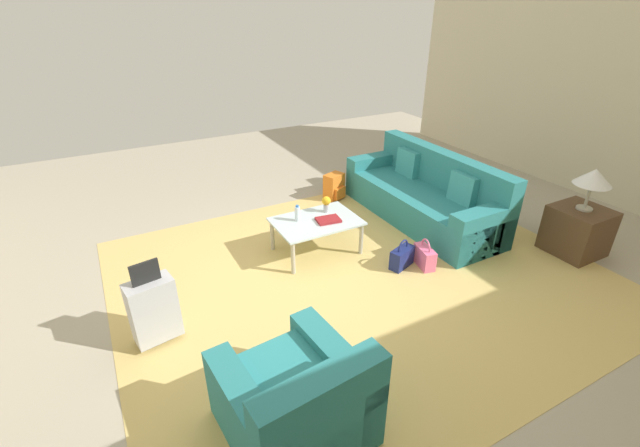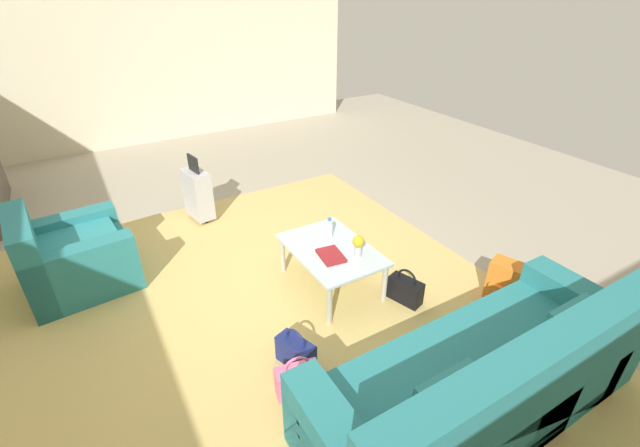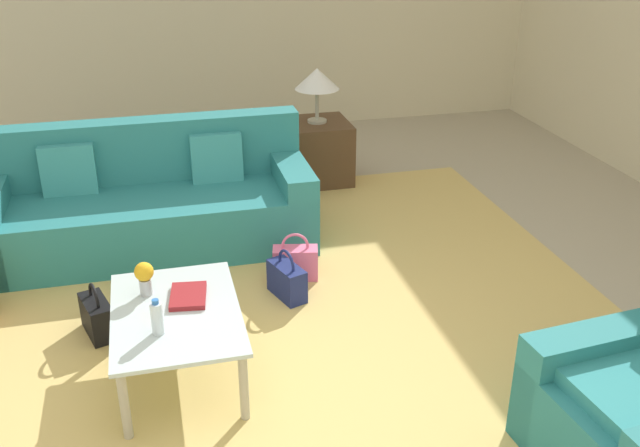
{
  "view_description": "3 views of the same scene",
  "coord_description": "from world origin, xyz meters",
  "views": [
    {
      "loc": [
        1.72,
        3.53,
        2.79
      ],
      "look_at": [
        0.01,
        0.36,
        0.9
      ],
      "focal_mm": 24.0,
      "sensor_mm": 36.0,
      "label": 1
    },
    {
      "loc": [
        -3.28,
        1.33,
        2.65
      ],
      "look_at": [
        -0.43,
        -0.35,
        0.77
      ],
      "focal_mm": 24.0,
      "sensor_mm": 36.0,
      "label": 2
    },
    {
      "loc": [
        3.05,
        -0.55,
        2.54
      ],
      "look_at": [
        -0.8,
        0.42,
        0.68
      ],
      "focal_mm": 40.0,
      "sensor_mm": 36.0,
      "label": 3
    }
  ],
  "objects": [
    {
      "name": "coffee_table",
      "position": [
        -0.4,
        -0.5,
        0.38
      ],
      "size": [
        1.01,
        0.7,
        0.44
      ],
      "color": "silver",
      "rests_on": "ground"
    },
    {
      "name": "couch",
      "position": [
        -2.2,
        -0.6,
        0.31
      ],
      "size": [
        0.92,
        2.47,
        0.94
      ],
      "color": "teal",
      "rests_on": "ground"
    },
    {
      "name": "flower_vase",
      "position": [
        -0.62,
        -0.65,
        0.56
      ],
      "size": [
        0.11,
        0.11,
        0.21
      ],
      "color": "#B2B7BC",
      "rests_on": "coffee_table"
    },
    {
      "name": "backpack_orange",
      "position": [
        -1.4,
        -1.79,
        0.19
      ],
      "size": [
        0.35,
        0.32,
        0.4
      ],
      "color": "orange",
      "rests_on": "ground"
    },
    {
      "name": "area_rug",
      "position": [
        -0.6,
        0.2,
        0.0
      ],
      "size": [
        5.2,
        4.4,
        0.01
      ],
      "primitive_type": "cube",
      "color": "tan",
      "rests_on": "ground"
    },
    {
      "name": "handbag_pink",
      "position": [
        -1.36,
        0.38,
        0.13
      ],
      "size": [
        0.21,
        0.34,
        0.36
      ],
      "color": "pink",
      "rests_on": "ground"
    },
    {
      "name": "water_bottle",
      "position": [
        -0.2,
        -0.6,
        0.53
      ],
      "size": [
        0.06,
        0.06,
        0.2
      ],
      "color": "silver",
      "rests_on": "coffee_table"
    },
    {
      "name": "handbag_black",
      "position": [
        -0.96,
        -0.97,
        0.13
      ],
      "size": [
        0.35,
        0.23,
        0.36
      ],
      "color": "black",
      "rests_on": "ground"
    },
    {
      "name": "ground_plane",
      "position": [
        0.0,
        0.0,
        0.0
      ],
      "size": [
        12.0,
        12.0,
        0.0
      ],
      "primitive_type": "plane",
      "color": "#A89E89"
    },
    {
      "name": "suitcase_silver",
      "position": [
        1.6,
        0.2,
        0.36
      ],
      "size": [
        0.43,
        0.28,
        0.85
      ],
      "color": "#B7B7BC",
      "rests_on": "ground"
    },
    {
      "name": "handbag_navy",
      "position": [
        -1.12,
        0.27,
        0.13
      ],
      "size": [
        0.35,
        0.24,
        0.36
      ],
      "color": "navy",
      "rests_on": "ground"
    },
    {
      "name": "armchair",
      "position": [
        0.89,
        1.67,
        0.29
      ],
      "size": [
        1.0,
        1.02,
        0.84
      ],
      "color": "teal",
      "rests_on": "ground"
    },
    {
      "name": "coffee_table_book",
      "position": [
        -0.52,
        -0.42,
        0.45
      ],
      "size": [
        0.3,
        0.23,
        0.03
      ],
      "primitive_type": "cube",
      "rotation": [
        0.0,
        0.0,
        -0.14
      ],
      "color": "maroon",
      "rests_on": "coffee_table"
    },
    {
      "name": "wall_right",
      "position": [
        5.06,
        0.0,
        1.55
      ],
      "size": [
        0.12,
        8.0,
        3.1
      ],
      "primitive_type": "cube",
      "color": "beige",
      "rests_on": "ground"
    }
  ]
}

